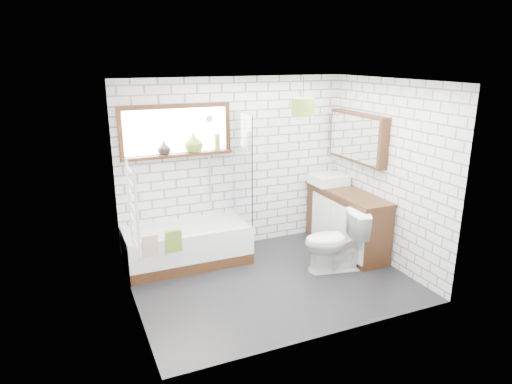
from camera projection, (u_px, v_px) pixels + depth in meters
name	position (u px, v px, depth m)	size (l,w,h in m)	color
floor	(272.00, 281.00, 5.86)	(3.40, 2.60, 0.01)	black
ceiling	(274.00, 81.00, 5.13)	(3.40, 2.60, 0.01)	white
wall_back	(235.00, 165.00, 6.64)	(3.40, 0.01, 2.50)	white
wall_front	(332.00, 222.00, 4.35)	(3.40, 0.01, 2.50)	white
wall_left	(128.00, 205.00, 4.85)	(0.01, 2.60, 2.50)	white
wall_right	(387.00, 173.00, 6.14)	(0.01, 2.60, 2.50)	white
window	(176.00, 131.00, 6.12)	(1.52, 0.16, 0.68)	black
towel_radiator	(133.00, 209.00, 4.88)	(0.06, 0.52, 1.00)	white
mirror_cabinet	(358.00, 137.00, 6.52)	(0.16, 1.20, 0.70)	black
shower_riser	(209.00, 161.00, 6.42)	(0.02, 0.02, 1.30)	silver
bathtub	(188.00, 245.00, 6.27)	(1.68, 0.74, 0.54)	white
shower_screen	(242.00, 167.00, 6.29)	(0.02, 0.72, 1.50)	white
towel_green	(174.00, 241.00, 5.77)	(0.21, 0.06, 0.28)	olive
towel_beige	(150.00, 245.00, 5.66)	(0.19, 0.05, 0.25)	tan
vanity	(346.00, 220.00, 6.73)	(0.50, 1.56, 0.89)	black
basin	(329.00, 179.00, 6.94)	(0.50, 0.44, 0.15)	white
tap	(338.00, 175.00, 6.98)	(0.03, 0.03, 0.17)	silver
toilet	(335.00, 241.00, 6.04)	(0.81, 0.46, 0.82)	white
vase_olive	(194.00, 144.00, 6.24)	(0.26, 0.26, 0.27)	olive
vase_dark	(164.00, 149.00, 6.09)	(0.18, 0.18, 0.19)	black
bottle	(217.00, 143.00, 6.37)	(0.07, 0.07, 0.23)	olive
pendant	(303.00, 107.00, 6.27)	(0.32, 0.32, 0.23)	olive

